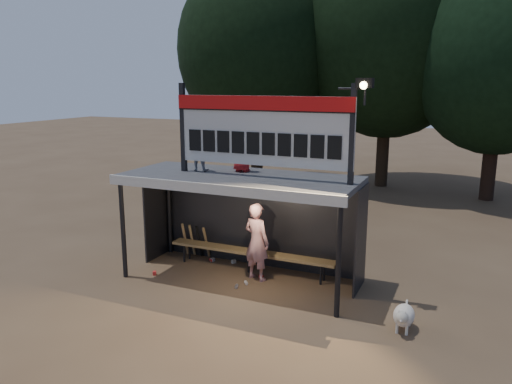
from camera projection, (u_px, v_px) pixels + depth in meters
ground at (240, 279)px, 10.96m from camera, size 80.00×80.00×0.00m
player at (257, 242)px, 10.78m from camera, size 0.72×0.57×1.72m
child_a at (199, 150)px, 10.90m from camera, size 0.49×0.40×0.92m
child_b at (242, 149)px, 10.80m from camera, size 0.52×0.37×1.01m
dugout_shelter at (245, 195)px, 10.78m from camera, size 5.10×2.08×2.32m
scoreboard_assembly at (264, 128)px, 10.01m from camera, size 4.10×0.27×1.99m
bench at (251, 253)px, 11.36m from camera, size 4.00×0.35×0.48m
tree_left at (257, 50)px, 20.27m from camera, size 6.46×6.46×9.27m
tree_mid at (389, 31)px, 19.50m from camera, size 7.22×7.22×10.36m
tree_right at (501, 54)px, 17.24m from camera, size 6.08×6.08×8.72m
dog at (404, 316)px, 8.64m from camera, size 0.36×0.81×0.49m
bats at (196, 241)px, 12.23m from camera, size 0.69×0.35×0.84m
litter at (225, 270)px, 11.39m from camera, size 2.40×1.51×0.08m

